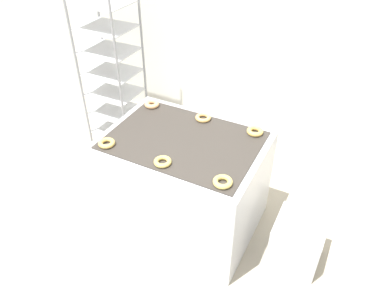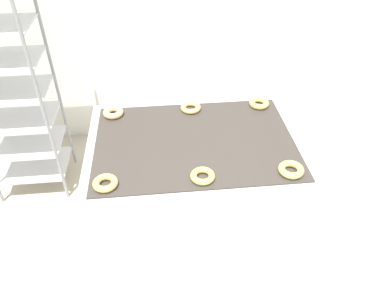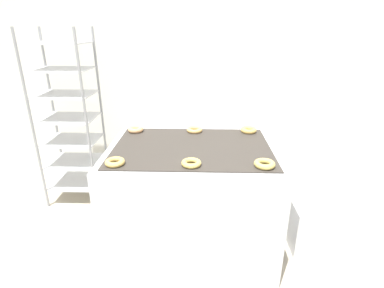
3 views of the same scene
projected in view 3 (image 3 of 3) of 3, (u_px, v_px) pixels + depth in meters
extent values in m
cube|color=silver|center=(196.00, 58.00, 3.36)|extent=(8.00, 0.05, 2.80)
cube|color=silver|center=(192.00, 199.00, 2.40)|extent=(1.26, 0.93, 0.89)
cube|color=#38332D|center=(192.00, 147.00, 2.24)|extent=(1.16, 0.82, 0.01)
cube|color=#262628|center=(244.00, 211.00, 1.93)|extent=(0.12, 0.07, 0.10)
cylinder|color=gray|center=(32.00, 126.00, 2.78)|extent=(0.02, 0.02, 1.73)
cylinder|color=gray|center=(87.00, 127.00, 2.76)|extent=(0.02, 0.02, 1.73)
cylinder|color=gray|center=(54.00, 114.00, 3.18)|extent=(0.02, 0.02, 1.73)
cylinder|color=gray|center=(102.00, 114.00, 3.17)|extent=(0.02, 0.02, 1.73)
cube|color=silver|center=(79.00, 181.00, 3.23)|extent=(0.51, 0.44, 0.01)
cube|color=silver|center=(76.00, 161.00, 3.14)|extent=(0.51, 0.44, 0.01)
cube|color=silver|center=(73.00, 140.00, 3.05)|extent=(0.51, 0.44, 0.01)
cube|color=silver|center=(69.00, 118.00, 2.97)|extent=(0.51, 0.44, 0.01)
cube|color=silver|center=(65.00, 95.00, 2.88)|extent=(0.51, 0.44, 0.01)
cube|color=silver|center=(62.00, 70.00, 2.79)|extent=(0.51, 0.44, 0.01)
cube|color=silver|center=(57.00, 43.00, 2.70)|extent=(0.51, 0.44, 0.01)
cube|color=silver|center=(313.00, 224.00, 2.49)|extent=(0.38, 0.38, 0.39)
torus|color=#DDB65D|center=(115.00, 162.00, 1.94)|extent=(0.13, 0.13, 0.04)
torus|color=#DDBE5C|center=(191.00, 163.00, 1.93)|extent=(0.13, 0.13, 0.03)
torus|color=#D8BC5E|center=(265.00, 164.00, 1.91)|extent=(0.14, 0.14, 0.04)
torus|color=#EAAC71|center=(136.00, 129.00, 2.54)|extent=(0.13, 0.13, 0.04)
torus|color=#ECB865|center=(195.00, 130.00, 2.54)|extent=(0.13, 0.13, 0.03)
torus|color=#E3B85B|center=(249.00, 130.00, 2.53)|extent=(0.13, 0.13, 0.04)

